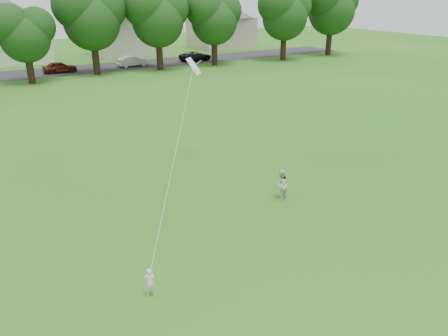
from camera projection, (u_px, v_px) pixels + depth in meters
ground at (211, 257)px, 15.26m from camera, size 160.00×160.00×0.00m
street at (22, 75)px, 48.40m from camera, size 90.00×7.00×0.01m
toddler at (150, 282)px, 13.19m from camera, size 0.41×0.33×0.96m
older_boy at (281, 185)px, 19.28m from camera, size 0.83×0.76×1.39m
kite at (177, 144)px, 17.63m from camera, size 3.89×5.30×12.39m
tree_row at (85, 15)px, 44.99m from camera, size 82.20×8.18×10.60m
house_row at (6, 22)px, 54.59m from camera, size 76.51×14.27×10.39m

